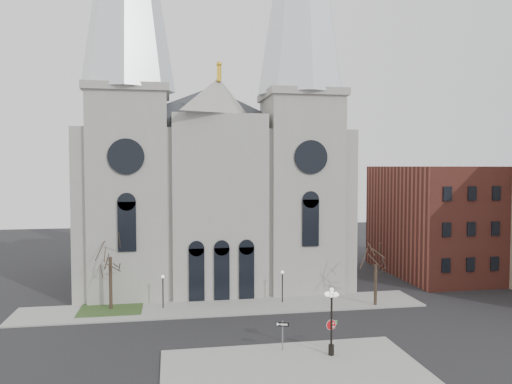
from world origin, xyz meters
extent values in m
plane|color=black|center=(0.00, 0.00, 0.00)|extent=(160.00, 160.00, 0.00)
cube|color=gray|center=(3.00, -5.00, 0.07)|extent=(18.00, 10.00, 0.14)
cube|color=gray|center=(0.00, 11.00, 0.07)|extent=(40.00, 6.00, 0.14)
cube|color=#2B471E|center=(-11.00, 12.00, 0.09)|extent=(6.00, 5.00, 0.18)
cube|color=gray|center=(0.00, 26.00, 9.00)|extent=(30.00, 24.00, 18.00)
pyramid|color=#2D3035|center=(0.00, 26.00, 24.00)|extent=(33.00, 26.40, 6.00)
cube|color=gray|center=(-9.50, 17.50, 11.00)|extent=(8.00, 8.00, 22.00)
cylinder|color=black|center=(-9.50, 13.45, 15.00)|extent=(3.60, 0.30, 3.60)
cube|color=gray|center=(9.50, 17.50, 11.00)|extent=(8.00, 8.00, 22.00)
cylinder|color=black|center=(9.50, 13.45, 15.00)|extent=(3.60, 0.30, 3.60)
cube|color=gray|center=(0.00, 16.00, 9.75)|extent=(10.00, 5.00, 19.50)
pyramid|color=gray|center=(0.00, 16.00, 21.50)|extent=(11.00, 5.00, 4.00)
cube|color=brown|center=(30.00, 22.00, 7.00)|extent=(14.00, 18.00, 14.00)
cylinder|color=black|center=(-11.00, 12.00, 2.62)|extent=(0.32, 0.32, 5.25)
cylinder|color=black|center=(15.00, 9.00, 2.10)|extent=(0.32, 0.32, 4.20)
cylinder|color=black|center=(-6.00, 11.50, 1.64)|extent=(0.12, 0.12, 3.00)
sphere|color=white|center=(-6.00, 11.50, 3.24)|extent=(0.32, 0.32, 0.32)
cylinder|color=black|center=(6.00, 11.50, 1.64)|extent=(0.12, 0.12, 3.00)
sphere|color=white|center=(6.00, 11.50, 3.24)|extent=(0.32, 0.32, 0.32)
cylinder|color=slate|center=(6.67, -2.06, 1.28)|extent=(0.09, 0.09, 2.28)
cylinder|color=red|center=(6.67, -2.06, 2.07)|extent=(0.78, 0.21, 0.79)
cylinder|color=white|center=(6.67, -2.06, 2.07)|extent=(0.84, 0.21, 0.85)
cube|color=white|center=(6.67, -2.06, 2.20)|extent=(0.43, 0.12, 0.10)
cube|color=white|center=(6.67, -2.06, 1.94)|extent=(0.49, 0.13, 0.10)
cylinder|color=black|center=(6.37, -3.04, 2.36)|extent=(0.15, 0.15, 4.43)
cylinder|color=black|center=(6.37, -3.04, 0.53)|extent=(0.42, 0.42, 0.77)
sphere|color=white|center=(6.37, -3.04, 5.01)|extent=(0.31, 0.31, 0.31)
cylinder|color=slate|center=(3.05, -1.45, 1.26)|extent=(0.10, 0.10, 2.24)
cube|color=black|center=(3.05, -1.45, 2.12)|extent=(0.95, 0.33, 0.32)
cylinder|color=slate|center=(6.96, -1.14, 1.14)|extent=(0.08, 0.08, 2.00)
cube|color=#0D6117|center=(7.26, -1.06, 2.00)|extent=(0.55, 0.18, 0.14)
cube|color=#0D6117|center=(7.26, -1.06, 1.82)|extent=(0.55, 0.18, 0.14)
camera|label=1|loc=(-5.28, -37.61, 14.07)|focal=35.00mm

